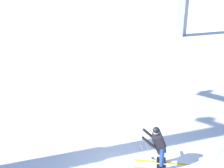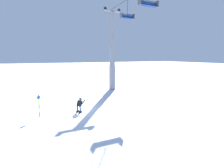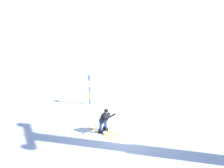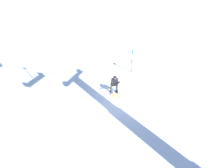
% 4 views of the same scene
% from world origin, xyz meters
% --- Properties ---
extents(skier_carving_main, '(1.23, 1.69, 1.49)m').
position_xyz_m(skier_carving_main, '(0.95, -0.03, 0.78)').
color(skier_carving_main, yellow).
rests_on(skier_carving_main, ground_plane).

